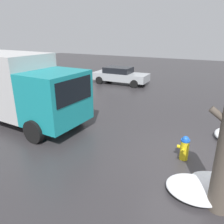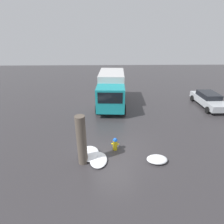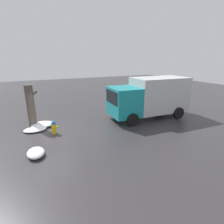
{
  "view_description": "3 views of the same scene",
  "coord_description": "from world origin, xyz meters",
  "px_view_note": "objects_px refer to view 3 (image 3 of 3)",
  "views": [
    {
      "loc": [
        -0.76,
        6.65,
        3.93
      ],
      "look_at": [
        2.84,
        -0.36,
        1.07
      ],
      "focal_mm": 35.0,
      "sensor_mm": 36.0,
      "label": 1
    },
    {
      "loc": [
        -8.91,
        0.41,
        6.7
      ],
      "look_at": [
        3.57,
        0.1,
        0.93
      ],
      "focal_mm": 28.0,
      "sensor_mm": 36.0,
      "label": 2
    },
    {
      "loc": [
        -1.11,
        -10.64,
        4.55
      ],
      "look_at": [
        4.06,
        0.1,
        0.84
      ],
      "focal_mm": 28.0,
      "sensor_mm": 36.0,
      "label": 3
    }
  ],
  "objects_px": {
    "fire_hydrant": "(54,127)",
    "pedestrian": "(135,111)",
    "tree_trunk": "(31,106)",
    "delivery_truck": "(150,97)"
  },
  "relations": [
    {
      "from": "tree_trunk",
      "to": "pedestrian",
      "type": "height_order",
      "value": "tree_trunk"
    },
    {
      "from": "fire_hydrant",
      "to": "tree_trunk",
      "type": "xyz_separation_m",
      "value": [
        -1.12,
        1.83,
        1.03
      ]
    },
    {
      "from": "tree_trunk",
      "to": "pedestrian",
      "type": "relative_size",
      "value": 1.81
    },
    {
      "from": "fire_hydrant",
      "to": "delivery_truck",
      "type": "bearing_deg",
      "value": 8.72
    },
    {
      "from": "delivery_truck",
      "to": "tree_trunk",
      "type": "bearing_deg",
      "value": 81.26
    },
    {
      "from": "fire_hydrant",
      "to": "tree_trunk",
      "type": "relative_size",
      "value": 0.29
    },
    {
      "from": "fire_hydrant",
      "to": "tree_trunk",
      "type": "height_order",
      "value": "tree_trunk"
    },
    {
      "from": "fire_hydrant",
      "to": "delivery_truck",
      "type": "distance_m",
      "value": 7.45
    },
    {
      "from": "fire_hydrant",
      "to": "pedestrian",
      "type": "distance_m",
      "value": 5.67
    },
    {
      "from": "delivery_truck",
      "to": "fire_hydrant",
      "type": "bearing_deg",
      "value": 93.57
    }
  ]
}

